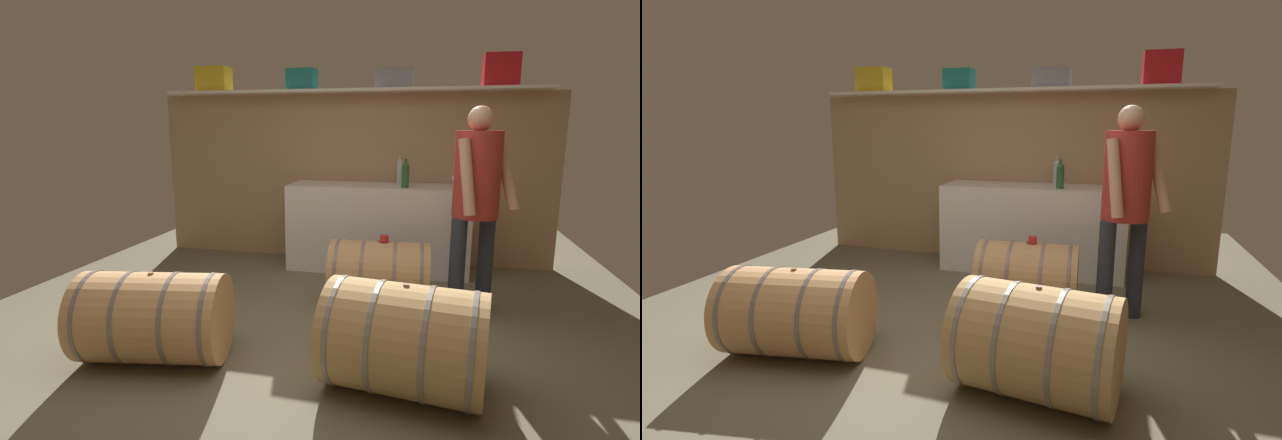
% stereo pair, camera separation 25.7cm
% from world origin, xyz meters
% --- Properties ---
extents(ground_plane, '(5.75, 8.40, 0.02)m').
position_xyz_m(ground_plane, '(0.00, 0.65, -0.01)').
color(ground_plane, '#6A654D').
extents(back_wall_panel, '(4.55, 0.10, 1.93)m').
position_xyz_m(back_wall_panel, '(0.00, 2.60, 0.96)').
color(back_wall_panel, tan).
rests_on(back_wall_panel, ground).
extents(high_shelf_board, '(4.19, 0.40, 0.03)m').
position_xyz_m(high_shelf_board, '(0.00, 2.45, 1.94)').
color(high_shelf_board, silver).
rests_on(high_shelf_board, back_wall_panel).
extents(toolcase_yellow, '(0.36, 0.25, 0.28)m').
position_xyz_m(toolcase_yellow, '(-1.60, 2.45, 2.10)').
color(toolcase_yellow, yellow).
rests_on(toolcase_yellow, high_shelf_board).
extents(toolcase_teal, '(0.32, 0.26, 0.23)m').
position_xyz_m(toolcase_teal, '(-0.53, 2.45, 2.07)').
color(toolcase_teal, '#1C7B7D').
rests_on(toolcase_teal, high_shelf_board).
extents(toolcase_grey, '(0.39, 0.23, 0.21)m').
position_xyz_m(toolcase_grey, '(0.50, 2.45, 2.06)').
color(toolcase_grey, gray).
rests_on(toolcase_grey, high_shelf_board).
extents(toolcase_red, '(0.35, 0.25, 0.33)m').
position_xyz_m(toolcase_red, '(1.57, 2.45, 2.12)').
color(toolcase_red, red).
rests_on(toolcase_red, high_shelf_board).
extents(work_cabinet, '(1.93, 0.62, 0.94)m').
position_xyz_m(work_cabinet, '(0.38, 2.23, 0.47)').
color(work_cabinet, white).
rests_on(work_cabinet, ground).
extents(wine_bottle_clear, '(0.07, 0.07, 0.31)m').
position_xyz_m(wine_bottle_clear, '(0.58, 2.47, 1.08)').
color(wine_bottle_clear, '#AEC2BC').
rests_on(wine_bottle_clear, work_cabinet).
extents(wine_bottle_green, '(0.08, 0.08, 0.29)m').
position_xyz_m(wine_bottle_green, '(0.66, 2.08, 1.07)').
color(wine_bottle_green, '#275933').
rests_on(wine_bottle_green, work_cabinet).
extents(wine_glass, '(0.07, 0.07, 0.14)m').
position_xyz_m(wine_glass, '(1.16, 2.12, 1.04)').
color(wine_glass, white).
rests_on(wine_glass, work_cabinet).
extents(wine_barrel_near, '(0.87, 0.61, 0.59)m').
position_xyz_m(wine_barrel_near, '(0.50, 1.14, 0.29)').
color(wine_barrel_near, tan).
rests_on(wine_barrel_near, ground).
extents(wine_barrel_far, '(1.04, 0.75, 0.62)m').
position_xyz_m(wine_barrel_far, '(-0.87, -0.18, 0.31)').
color(wine_barrel_far, tan).
rests_on(wine_barrel_far, ground).
extents(wine_barrel_flank, '(1.00, 0.78, 0.67)m').
position_xyz_m(wine_barrel_flank, '(0.78, -0.19, 0.33)').
color(wine_barrel_flank, tan).
rests_on(wine_barrel_flank, ground).
extents(tasting_cup, '(0.07, 0.07, 0.06)m').
position_xyz_m(tasting_cup, '(0.54, 1.14, 0.61)').
color(tasting_cup, red).
rests_on(tasting_cup, wine_barrel_near).
extents(winemaker_pouring, '(0.54, 0.51, 1.72)m').
position_xyz_m(winemaker_pouring, '(1.27, 1.10, 1.05)').
color(winemaker_pouring, '#282E3A').
rests_on(winemaker_pouring, ground).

